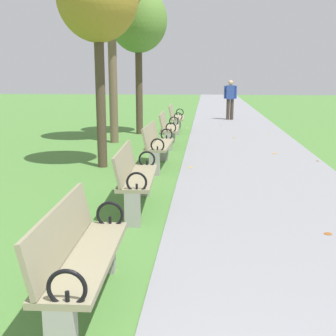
{
  "coord_description": "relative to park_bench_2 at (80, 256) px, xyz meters",
  "views": [
    {
      "loc": [
        0.5,
        -0.55,
        1.94
      ],
      "look_at": [
        -0.05,
        5.93,
        0.55
      ],
      "focal_mm": 47.69,
      "sensor_mm": 36.0,
      "label": 1
    }
  ],
  "objects": [
    {
      "name": "park_bench_5",
      "position": [
        -0.0,
        8.54,
        0.0
      ],
      "size": [
        0.51,
        1.61,
        0.9
      ],
      "color": "gray",
      "rests_on": "ground"
    },
    {
      "name": "park_bench_3",
      "position": [
        0.0,
        2.83,
        0.0
      ],
      "size": [
        0.55,
        1.62,
        0.9
      ],
      "color": "gray",
      "rests_on": "ground"
    },
    {
      "name": "park_bench_4",
      "position": [
        -0.0,
        5.78,
        0.0
      ],
      "size": [
        0.51,
        1.61,
        0.9
      ],
      "color": "gray",
      "rests_on": "ground"
    },
    {
      "name": "scattered_leaves",
      "position": [
        1.33,
        3.61,
        -0.47
      ],
      "size": [
        5.03,
        18.65,
        0.02
      ],
      "color": "#BC842D",
      "rests_on": "ground"
    },
    {
      "name": "paved_walkway",
      "position": [
        2.05,
        15.23,
        -0.48
      ],
      "size": [
        3.1,
        44.0,
        0.02
      ],
      "primitive_type": "cube",
      "color": "gray",
      "rests_on": "ground"
    },
    {
      "name": "tree_3",
      "position": [
        -1.13,
        10.93,
        3.0
      ],
      "size": [
        1.79,
        1.79,
        4.52
      ],
      "color": "#4C3D2D",
      "rests_on": "ground"
    },
    {
      "name": "park_bench_6",
      "position": [
        -0.0,
        11.42,
        0.0
      ],
      "size": [
        0.51,
        1.61,
        0.9
      ],
      "color": "gray",
      "rests_on": "ground"
    },
    {
      "name": "pedestrian_walking",
      "position": [
        1.99,
        15.51,
        0.44
      ],
      "size": [
        0.53,
        0.22,
        1.62
      ],
      "color": "#3D3328",
      "rests_on": "paved_walkway"
    },
    {
      "name": "park_bench_2",
      "position": [
        0.0,
        0.0,
        0.0
      ],
      "size": [
        0.52,
        1.61,
        0.9
      ],
      "color": "gray",
      "rests_on": "ground"
    }
  ]
}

